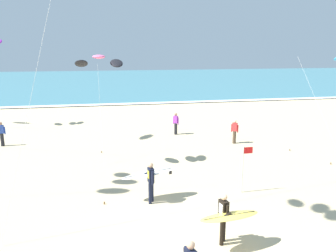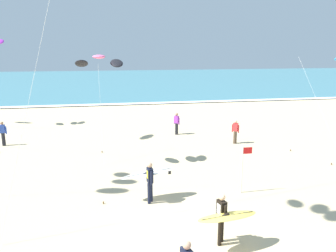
{
  "view_description": "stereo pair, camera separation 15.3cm",
  "coord_description": "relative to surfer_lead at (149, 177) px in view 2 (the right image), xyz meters",
  "views": [
    {
      "loc": [
        -2.65,
        -8.72,
        6.12
      ],
      "look_at": [
        0.6,
        7.95,
        2.22
      ],
      "focal_mm": 36.08,
      "sensor_mm": 36.0,
      "label": 1
    },
    {
      "loc": [
        -2.5,
        -8.75,
        6.12
      ],
      "look_at": [
        0.6,
        7.95,
        2.22
      ],
      "focal_mm": 36.08,
      "sensor_mm": 36.0,
      "label": 2
    }
  ],
  "objects": [
    {
      "name": "shoreline_foam",
      "position": [
        0.91,
        24.86,
        -0.96
      ],
      "size": [
        160.0,
        1.28,
        0.01
      ],
      "primitive_type": "cube",
      "color": "white",
      "rests_on": "ocean_water"
    },
    {
      "name": "bystander_red_top",
      "position": [
        6.69,
        7.51,
        -0.24
      ],
      "size": [
        0.4,
        0.35,
        1.59
      ],
      "color": "#4C3D2D",
      "rests_on": "ground"
    },
    {
      "name": "bystander_blue_top",
      "position": [
        -8.18,
        9.76,
        -0.24
      ],
      "size": [
        0.5,
        0.22,
        1.59
      ],
      "color": "black",
      "rests_on": "ground"
    },
    {
      "name": "kite_arc_rose_close",
      "position": [
        -1.84,
        4.73,
        4.45
      ],
      "size": [
        2.41,
        2.96,
        5.83
      ],
      "color": "black",
      "rests_on": "ground"
    },
    {
      "name": "ocean_water",
      "position": [
        0.91,
        54.56,
        -1.01
      ],
      "size": [
        160.0,
        60.0,
        0.08
      ],
      "primitive_type": "cube",
      "color": "teal",
      "rests_on": "ground"
    },
    {
      "name": "surfer_third",
      "position": [
        1.89,
        -3.7,
        -0.01
      ],
      "size": [
        2.1,
        1.09,
        1.71
      ],
      "color": "black",
      "rests_on": "ground"
    },
    {
      "name": "lifeguard_flag",
      "position": [
        4.09,
        0.06,
        0.22
      ],
      "size": [
        0.45,
        0.05,
        2.1
      ],
      "color": "silver",
      "rests_on": "ground"
    },
    {
      "name": "surfer_lead",
      "position": [
        0.0,
        0.0,
        0.0
      ],
      "size": [
        2.32,
        1.06,
        1.71
      ],
      "color": "black",
      "rests_on": "ground"
    },
    {
      "name": "bystander_purple_top",
      "position": [
        3.4,
        10.58,
        -0.24
      ],
      "size": [
        0.37,
        0.38,
        1.59
      ],
      "color": "black",
      "rests_on": "ground"
    }
  ]
}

